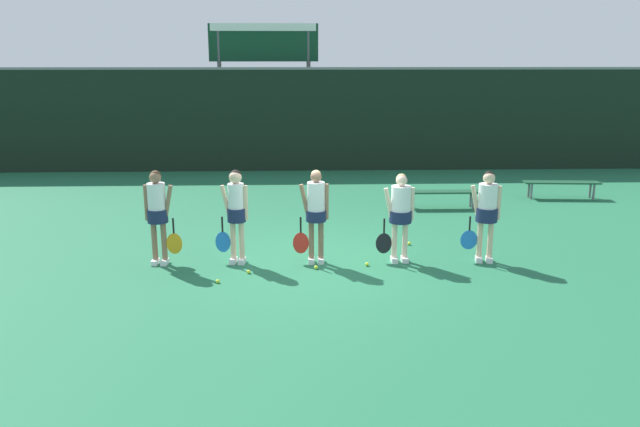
{
  "coord_description": "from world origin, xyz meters",
  "views": [
    {
      "loc": [
        -0.43,
        -10.96,
        3.67
      ],
      "look_at": [
        -0.04,
        -0.02,
        0.93
      ],
      "focal_mm": 35.0,
      "sensor_mm": 36.0,
      "label": 1
    }
  ],
  "objects_px": {
    "player_0": "(158,210)",
    "tennis_ball_3": "(316,267)",
    "player_3": "(400,210)",
    "tennis_ball_4": "(322,235)",
    "bench_far": "(562,184)",
    "player_2": "(316,209)",
    "player_4": "(487,209)",
    "tennis_ball_2": "(218,281)",
    "bench_courtside": "(442,193)",
    "tennis_ball_1": "(249,272)",
    "tennis_ball_0": "(409,243)",
    "scoreboard": "(264,56)",
    "player_1": "(236,208)",
    "tennis_ball_5": "(367,264)"
  },
  "relations": [
    {
      "from": "player_0",
      "to": "tennis_ball_3",
      "type": "distance_m",
      "value": 3.03
    },
    {
      "from": "player_3",
      "to": "tennis_ball_4",
      "type": "bearing_deg",
      "value": 126.29
    },
    {
      "from": "bench_far",
      "to": "player_2",
      "type": "height_order",
      "value": "player_2"
    },
    {
      "from": "player_3",
      "to": "player_4",
      "type": "relative_size",
      "value": 0.97
    },
    {
      "from": "player_2",
      "to": "tennis_ball_3",
      "type": "distance_m",
      "value": 1.06
    },
    {
      "from": "player_0",
      "to": "tennis_ball_2",
      "type": "distance_m",
      "value": 1.86
    },
    {
      "from": "bench_courtside",
      "to": "player_0",
      "type": "xyz_separation_m",
      "value": [
        -6.11,
        -4.14,
        0.64
      ]
    },
    {
      "from": "tennis_ball_1",
      "to": "bench_far",
      "type": "bearing_deg",
      "value": 35.87
    },
    {
      "from": "tennis_ball_0",
      "to": "player_2",
      "type": "bearing_deg",
      "value": -151.91
    },
    {
      "from": "tennis_ball_1",
      "to": "tennis_ball_3",
      "type": "bearing_deg",
      "value": 8.9
    },
    {
      "from": "scoreboard",
      "to": "player_0",
      "type": "xyz_separation_m",
      "value": [
        -1.41,
        -10.79,
        -2.72
      ]
    },
    {
      "from": "tennis_ball_0",
      "to": "tennis_ball_3",
      "type": "distance_m",
      "value": 2.38
    },
    {
      "from": "player_0",
      "to": "player_4",
      "type": "height_order",
      "value": "player_0"
    },
    {
      "from": "player_2",
      "to": "player_1",
      "type": "bearing_deg",
      "value": 178.99
    },
    {
      "from": "player_4",
      "to": "tennis_ball_2",
      "type": "xyz_separation_m",
      "value": [
        -4.78,
        -0.99,
        -0.97
      ]
    },
    {
      "from": "player_1",
      "to": "tennis_ball_5",
      "type": "height_order",
      "value": "player_1"
    },
    {
      "from": "bench_courtside",
      "to": "tennis_ball_5",
      "type": "relative_size",
      "value": 26.65
    },
    {
      "from": "scoreboard",
      "to": "player_4",
      "type": "relative_size",
      "value": 2.82
    },
    {
      "from": "player_4",
      "to": "tennis_ball_3",
      "type": "xyz_separation_m",
      "value": [
        -3.12,
        -0.34,
        -0.97
      ]
    },
    {
      "from": "player_0",
      "to": "tennis_ball_5",
      "type": "xyz_separation_m",
      "value": [
        3.76,
        -0.27,
        -0.99
      ]
    },
    {
      "from": "scoreboard",
      "to": "player_1",
      "type": "bearing_deg",
      "value": -90.04
    },
    {
      "from": "scoreboard",
      "to": "bench_far",
      "type": "relative_size",
      "value": 2.37
    },
    {
      "from": "player_3",
      "to": "tennis_ball_2",
      "type": "relative_size",
      "value": 25.11
    },
    {
      "from": "tennis_ball_4",
      "to": "tennis_ball_5",
      "type": "bearing_deg",
      "value": -69.24
    },
    {
      "from": "bench_far",
      "to": "tennis_ball_0",
      "type": "bearing_deg",
      "value": -135.19
    },
    {
      "from": "tennis_ball_2",
      "to": "tennis_ball_5",
      "type": "height_order",
      "value": "tennis_ball_5"
    },
    {
      "from": "tennis_ball_4",
      "to": "player_3",
      "type": "bearing_deg",
      "value": -51.42
    },
    {
      "from": "bench_far",
      "to": "tennis_ball_3",
      "type": "distance_m",
      "value": 8.73
    },
    {
      "from": "scoreboard",
      "to": "tennis_ball_2",
      "type": "height_order",
      "value": "scoreboard"
    },
    {
      "from": "player_0",
      "to": "player_3",
      "type": "height_order",
      "value": "player_0"
    },
    {
      "from": "player_1",
      "to": "player_3",
      "type": "relative_size",
      "value": 1.05
    },
    {
      "from": "tennis_ball_1",
      "to": "tennis_ball_0",
      "type": "bearing_deg",
      "value": 27.22
    },
    {
      "from": "player_4",
      "to": "tennis_ball_2",
      "type": "bearing_deg",
      "value": -158.89
    },
    {
      "from": "scoreboard",
      "to": "bench_courtside",
      "type": "bearing_deg",
      "value": -54.7
    },
    {
      "from": "tennis_ball_2",
      "to": "tennis_ball_3",
      "type": "relative_size",
      "value": 0.94
    },
    {
      "from": "bench_courtside",
      "to": "tennis_ball_3",
      "type": "relative_size",
      "value": 27.1
    },
    {
      "from": "tennis_ball_2",
      "to": "tennis_ball_5",
      "type": "distance_m",
      "value": 2.71
    },
    {
      "from": "player_0",
      "to": "player_4",
      "type": "xyz_separation_m",
      "value": [
        5.95,
        -0.07,
        -0.02
      ]
    },
    {
      "from": "player_0",
      "to": "tennis_ball_2",
      "type": "bearing_deg",
      "value": -38.49
    },
    {
      "from": "tennis_ball_1",
      "to": "bench_courtside",
      "type": "bearing_deg",
      "value": 46.65
    },
    {
      "from": "player_3",
      "to": "tennis_ball_0",
      "type": "height_order",
      "value": "player_3"
    },
    {
      "from": "scoreboard",
      "to": "tennis_ball_4",
      "type": "relative_size",
      "value": 71.99
    },
    {
      "from": "scoreboard",
      "to": "bench_courtside",
      "type": "distance_m",
      "value": 8.81
    },
    {
      "from": "player_1",
      "to": "tennis_ball_1",
      "type": "relative_size",
      "value": 25.92
    },
    {
      "from": "bench_far",
      "to": "player_4",
      "type": "relative_size",
      "value": 1.19
    },
    {
      "from": "bench_far",
      "to": "player_4",
      "type": "distance_m",
      "value": 6.36
    },
    {
      "from": "player_0",
      "to": "tennis_ball_5",
      "type": "distance_m",
      "value": 3.9
    },
    {
      "from": "tennis_ball_5",
      "to": "player_2",
      "type": "bearing_deg",
      "value": 164.95
    },
    {
      "from": "bench_far",
      "to": "tennis_ball_3",
      "type": "xyz_separation_m",
      "value": [
        -6.74,
        -5.54,
        -0.36
      ]
    },
    {
      "from": "bench_far",
      "to": "tennis_ball_3",
      "type": "bearing_deg",
      "value": -136.36
    }
  ]
}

